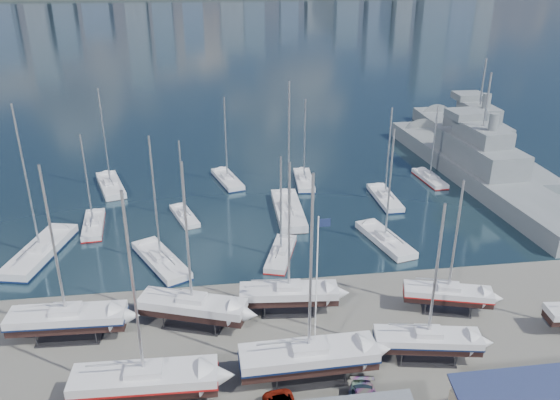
{
  "coord_description": "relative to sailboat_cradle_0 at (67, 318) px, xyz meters",
  "views": [
    {
      "loc": [
        -6.62,
        -49.9,
        31.12
      ],
      "look_at": [
        1.33,
        8.0,
        5.92
      ],
      "focal_mm": 35.0,
      "sensor_mm": 36.0,
      "label": 1
    }
  ],
  "objects": [
    {
      "name": "sailboat_cradle_5",
      "position": [
        30.8,
        -7.2,
        -0.11
      ],
      "size": [
        9.28,
        4.1,
        14.61
      ],
      "rotation": [
        0.0,
        0.0,
        -0.18
      ],
      "color": "#2D2D33",
      "rests_on": "ground"
    },
    {
      "name": "sailboat_moored_3",
      "position": [
        7.33,
        12.37,
        -1.8
      ],
      "size": [
        7.37,
        10.77,
        15.79
      ],
      "rotation": [
        0.0,
        0.0,
        2.03
      ],
      "color": "black",
      "rests_on": "water"
    },
    {
      "name": "sailboat_moored_11",
      "position": [
        47.45,
        33.09,
        -1.8
      ],
      "size": [
        3.02,
        8.44,
        12.37
      ],
      "rotation": [
        0.0,
        0.0,
        1.66
      ],
      "color": "black",
      "rests_on": "water"
    },
    {
      "name": "sailboat_cradle_4",
      "position": [
        20.25,
        1.37,
        -0.06
      ],
      "size": [
        9.63,
        3.48,
        15.43
      ],
      "rotation": [
        0.0,
        0.0,
        -0.09
      ],
      "color": "#2D2D33",
      "rests_on": "ground"
    },
    {
      "name": "sailboat_moored_2",
      "position": [
        -1.64,
        36.63,
        -1.78
      ],
      "size": [
        5.86,
        10.98,
        15.97
      ],
      "rotation": [
        0.0,
        0.0,
        1.86
      ],
      "color": "black",
      "rests_on": "water"
    },
    {
      "name": "sailboat_moored_6",
      "position": [
        20.98,
        12.2,
        -1.8
      ],
      "size": [
        4.95,
        8.91,
        12.84
      ],
      "rotation": [
        0.0,
        0.0,
        1.26
      ],
      "color": "black",
      "rests_on": "water"
    },
    {
      "name": "sailboat_moored_7",
      "position": [
        23.64,
        23.78,
        -1.78
      ],
      "size": [
        3.79,
        12.57,
        18.86
      ],
      "rotation": [
        0.0,
        0.0,
        1.55
      ],
      "color": "black",
      "rests_on": "water"
    },
    {
      "name": "sailboat_moored_10",
      "position": [
        38.02,
        26.42,
        -1.8
      ],
      "size": [
        2.74,
        9.55,
        14.24
      ],
      "rotation": [
        0.0,
        0.0,
        1.58
      ],
      "color": "black",
      "rests_on": "water"
    },
    {
      "name": "naval_ship_west",
      "position": [
        61.06,
        46.32,
        -0.44
      ],
      "size": [
        9.11,
        46.63,
        18.18
      ],
      "rotation": [
        0.0,
        0.0,
        1.53
      ],
      "color": "slate",
      "rests_on": "water"
    },
    {
      "name": "sailboat_cradle_2",
      "position": [
        11.07,
        0.4,
        -0.02
      ],
      "size": [
        10.33,
        6.04,
        16.27
      ],
      "rotation": [
        0.0,
        0.0,
        -0.35
      ],
      "color": "#2D2D33",
      "rests_on": "ground"
    },
    {
      "name": "sailboat_cradle_6",
      "position": [
        35.5,
        -0.62,
        -0.15
      ],
      "size": [
        8.71,
        4.61,
        13.74
      ],
      "rotation": [
        0.0,
        0.0,
        -0.28
      ],
      "color": "#2D2D33",
      "rests_on": "ground"
    },
    {
      "name": "water",
      "position": [
        19.96,
        307.15,
        -2.25
      ],
      "size": [
        1400.0,
        600.0,
        0.4
      ],
      "primitive_type": "cube",
      "color": "#192E3A",
      "rests_on": "ground"
    },
    {
      "name": "sailboat_cradle_0",
      "position": [
        0.0,
        0.0,
        0.0
      ],
      "size": [
        10.46,
        3.32,
        16.67
      ],
      "rotation": [
        0.0,
        0.0,
        -0.04
      ],
      "color": "#2D2D33",
      "rests_on": "ground"
    },
    {
      "name": "sailboat_cradle_1",
      "position": [
        7.61,
        -9.09,
        0.06
      ],
      "size": [
        11.19,
        3.5,
        17.77
      ],
      "rotation": [
        0.0,
        0.0,
        -0.04
      ],
      "color": "#2D2D33",
      "rests_on": "ground"
    },
    {
      "name": "sailboat_moored_0",
      "position": [
        -6.67,
        16.34,
        -1.79
      ],
      "size": [
        6.34,
        13.04,
        18.79
      ],
      "rotation": [
        0.0,
        0.0,
        1.34
      ],
      "color": "black",
      "rests_on": "water"
    },
    {
      "name": "sailboat_cradle_3",
      "position": [
        20.42,
        -8.14,
        0.07
      ],
      "size": [
        11.27,
        3.4,
        17.95
      ],
      "rotation": [
        0.0,
        0.0,
        0.02
      ],
      "color": "#2D2D33",
      "rests_on": "ground"
    },
    {
      "name": "sailboat_moored_5",
      "position": [
        16.0,
        36.86,
        -1.8
      ],
      "size": [
        5.0,
        9.75,
        14.03
      ],
      "rotation": [
        0.0,
        0.0,
        1.84
      ],
      "color": "black",
      "rests_on": "water"
    },
    {
      "name": "ground",
      "position": [
        19.96,
        -2.85,
        -2.1
      ],
      "size": [
        1400.0,
        1400.0,
        0.0
      ],
      "primitive_type": "plane",
      "color": "#605E59",
      "rests_on": "ground"
    },
    {
      "name": "naval_ship_east",
      "position": [
        54.87,
        32.74,
        -0.44
      ],
      "size": [
        10.88,
        50.53,
        18.51
      ],
      "rotation": [
        0.0,
        0.0,
        1.63
      ],
      "color": "slate",
      "rests_on": "water"
    },
    {
      "name": "sailboat_moored_9",
      "position": [
        34.02,
        13.9,
        -1.78
      ],
      "size": [
        5.03,
        10.36,
        15.07
      ],
      "rotation": [
        0.0,
        0.0,
        1.8
      ],
      "color": "black",
      "rests_on": "water"
    },
    {
      "name": "sailboat_moored_1",
      "position": [
        -1.85,
        23.04,
        -1.8
      ],
      "size": [
        3.31,
        8.92,
        13.04
      ],
      "rotation": [
        0.0,
        0.0,
        1.67
      ],
      "color": "black",
      "rests_on": "water"
    },
    {
      "name": "sailboat_moored_4",
      "position": [
        9.68,
        24.32,
        -1.78
      ],
      "size": [
        4.27,
        7.77,
        11.31
      ],
      "rotation": [
        0.0,
        0.0,
        1.88
      ],
      "color": "black",
      "rests_on": "water"
    },
    {
      "name": "flagpole",
      "position": [
        22.04,
        -3.21,
        4.98
      ],
      "size": [
        1.08,
        0.12,
        12.27
      ],
      "color": "white",
      "rests_on": "ground"
    },
    {
      "name": "sailboat_moored_8",
      "position": [
        27.76,
        34.91,
        -1.8
      ],
      "size": [
        3.27,
        9.39,
        13.79
      ],
      "rotation": [
        0.0,
        0.0,
        1.5
      ],
      "color": "black",
      "rests_on": "water"
    }
  ]
}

